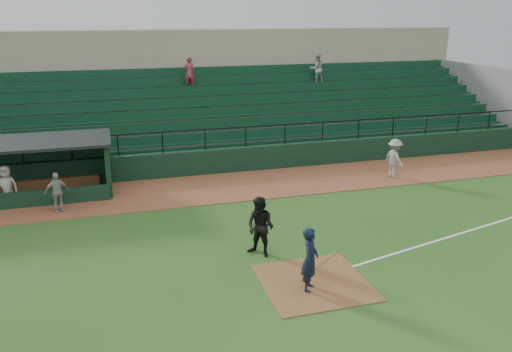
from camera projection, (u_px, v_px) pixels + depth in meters
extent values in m
plane|color=#28511A|center=(301.00, 267.00, 15.77)|extent=(90.00, 90.00, 0.00)
cube|color=brown|center=(237.00, 186.00, 23.08)|extent=(40.00, 4.00, 0.03)
cube|color=brown|center=(314.00, 282.00, 14.85)|extent=(3.00, 3.00, 0.03)
cube|color=white|center=(493.00, 224.00, 18.99)|extent=(17.49, 4.44, 0.01)
cube|color=black|center=(226.00, 160.00, 24.92)|extent=(36.00, 0.35, 1.20)
cylinder|color=black|center=(225.00, 128.00, 24.43)|extent=(36.00, 0.06, 0.06)
cube|color=slate|center=(206.00, 117.00, 29.04)|extent=(36.00, 9.00, 3.60)
cube|color=#0F3920|center=(208.00, 111.00, 28.44)|extent=(34.56, 8.00, 4.05)
cube|color=slate|center=(476.00, 98.00, 33.77)|extent=(0.35, 9.50, 4.20)
cube|color=tan|center=(187.00, 78.00, 34.56)|extent=(38.00, 3.00, 6.40)
cube|color=slate|center=(192.00, 74.00, 32.57)|extent=(36.00, 2.00, 0.20)
imported|color=#A3A3A3|center=(317.00, 69.00, 31.95)|extent=(0.91, 0.71, 1.88)
imported|color=#91353C|center=(189.00, 73.00, 29.83)|extent=(0.68, 0.45, 1.88)
cube|color=black|center=(6.00, 164.00, 22.34)|extent=(8.50, 0.20, 2.30)
cube|color=black|center=(108.00, 165.00, 22.28)|extent=(0.20, 2.60, 2.30)
cube|color=olive|center=(8.00, 187.00, 22.25)|extent=(7.65, 0.40, 0.50)
imported|color=black|center=(310.00, 259.00, 14.21)|extent=(0.74, 0.82, 1.87)
cylinder|color=olive|center=(326.00, 260.00, 14.13)|extent=(0.79, 0.34, 0.35)
imported|color=black|center=(260.00, 227.00, 16.26)|extent=(1.19, 1.20, 1.95)
imported|color=gray|center=(395.00, 158.00, 24.01)|extent=(0.85, 1.27, 1.83)
imported|color=#A19C96|center=(57.00, 192.00, 19.89)|extent=(0.99, 0.65, 1.57)
imported|color=gray|center=(7.00, 187.00, 20.28)|extent=(0.93, 0.71, 1.72)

